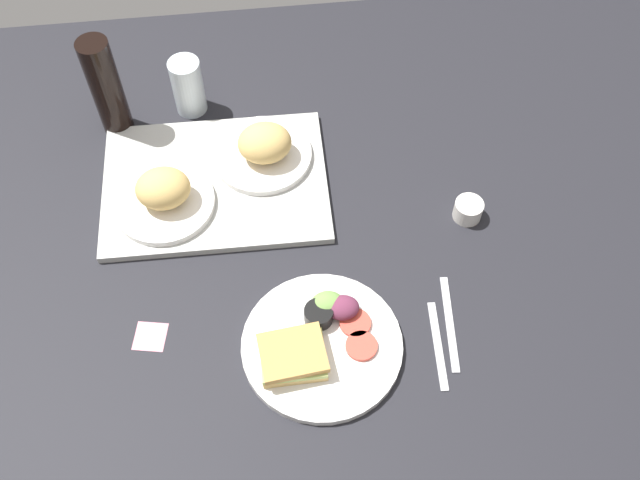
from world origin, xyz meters
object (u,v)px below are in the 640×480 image
Objects in this scene: bread_plate_far at (264,148)px; fork at (438,345)px; bread_plate_near at (164,195)px; soda_bottle at (106,87)px; serving_tray at (215,183)px; knife at (450,323)px; espresso_cup at (468,210)px; plate_with_salad at (320,341)px; drinking_glass at (188,86)px; sticky_note at (150,336)px.

fork is at bearing -58.81° from bread_plate_far.
bread_plate_near is 0.85× the size of soda_bottle.
knife is (40.60, -36.29, -0.55)cm from serving_tray.
bread_plate_far is at bearing 154.99° from espresso_cup.
fork and knife have the same top height.
serving_tray is at bearing -156.08° from bread_plate_far.
plate_with_salad is 2.17× the size of drinking_glass.
knife is at bearing -110.13° from espresso_cup.
sticky_note is at bearing -98.87° from drinking_glass.
plate_with_salad is at bearing -142.62° from espresso_cup.
espresso_cup reaches higher than sticky_note.
fork is (27.19, -44.91, -4.54)cm from bread_plate_far.
drinking_glass is at bearing 130.05° from bread_plate_far.
fork is at bearing -112.96° from espresso_cup.
espresso_cup is 64.81cm from sticky_note.
soda_bottle is at bearing 113.97° from bread_plate_near.
bread_plate_near is 28.34cm from sticky_note.
drinking_glass is (-14.72, 17.52, 1.74)cm from bread_plate_far.
fork is at bearing -46.98° from serving_tray.
plate_with_salad is 5.06× the size of espresso_cup.
bread_plate_far is 0.72× the size of plate_with_salad.
bread_plate_near reaches higher than knife.
soda_bottle is at bearing 137.38° from serving_tray.
bread_plate_near is at bearing 56.72° from fork.
soda_bottle reaches higher than fork.
serving_tray is at bearing 68.49° from sticky_note.
bread_plate_far is at bearing 58.01° from sticky_note.
fork is 3.04× the size of sticky_note.
sticky_note is at bearing -81.94° from soda_bottle.
knife is (23.66, 1.59, -1.47)cm from plate_with_salad.
bread_plate_far reaches higher than espresso_cup.
espresso_cup is (49.00, -13.39, 1.20)cm from serving_tray.
serving_tray is 12.06cm from bread_plate_far.
bread_plate_far is 44.17cm from sticky_note.
bread_plate_far is 0.88× the size of soda_bottle.
soda_bottle is 4.14× the size of sticky_note.
bread_plate_near is 27.58cm from drinking_glass.
sticky_note is (-23.27, -37.25, -4.73)cm from bread_plate_far.
knife is at bearing 3.83° from plate_with_salad.
plate_with_salad is (16.94, -37.88, 0.92)cm from serving_tray.
bread_plate_far is 1.07× the size of knife.
drinking_glass is (-21.25, 60.01, 4.81)cm from plate_with_salad.
drinking_glass is 55.80cm from sticky_note.
serving_tray is 11.55cm from bread_plate_near.
drinking_glass is at bearing 101.03° from serving_tray.
bread_plate_near is 1.04× the size of knife.
knife is (3.00, 4.00, 0.00)cm from fork.
sticky_note is (-8.54, -54.76, -6.47)cm from drinking_glass.
bread_plate_near is at bearing 128.90° from plate_with_salad.
drinking_glass is 0.56× the size of soda_bottle.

